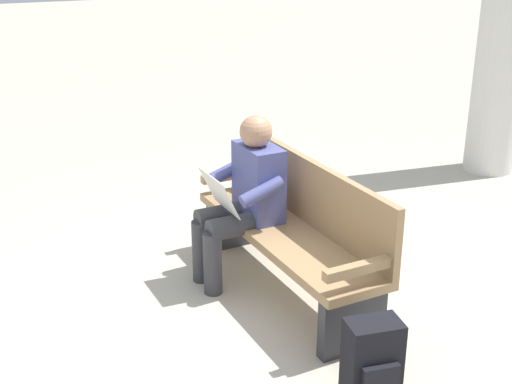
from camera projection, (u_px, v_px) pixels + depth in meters
The scene contains 4 objects.
ground_plane at pixel (285, 290), 4.73m from camera, with size 40.00×40.00×0.00m, color #B7AD99.
bench_near at pixel (295, 228), 4.59m from camera, with size 1.82×0.57×0.90m.
person_seated at pixel (244, 195), 4.68m from camera, with size 0.59×0.59×1.18m.
backpack at pixel (373, 361), 3.59m from camera, with size 0.26×0.31×0.45m.
Camera 1 is at (-3.71, 1.89, 2.36)m, focal length 48.10 mm.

